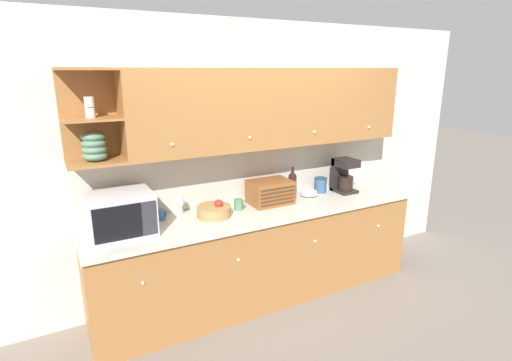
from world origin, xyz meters
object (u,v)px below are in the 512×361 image
at_px(mug_blue_second, 161,215).
at_px(bread_box, 270,192).
at_px(wine_bottle, 292,184).
at_px(bowl_stack_on_counter, 309,193).
at_px(storage_canister, 320,185).
at_px(coffee_maker, 344,175).
at_px(wine_glass, 181,202).
at_px(microwave, 120,214).
at_px(fruit_basket, 214,211).
at_px(mug, 239,204).

height_order(mug_blue_second, bread_box, bread_box).
xyz_separation_m(mug_blue_second, bread_box, (1.05, -0.08, 0.07)).
bearing_deg(bread_box, wine_bottle, 9.50).
xyz_separation_m(bowl_stack_on_counter, storage_canister, (0.19, 0.05, 0.04)).
bearing_deg(coffee_maker, bowl_stack_on_counter, 174.61).
bearing_deg(wine_glass, microwave, -162.75).
height_order(microwave, bowl_stack_on_counter, microwave).
xyz_separation_m(fruit_basket, coffee_maker, (1.50, 0.05, 0.13)).
xyz_separation_m(storage_canister, coffee_maker, (0.23, -0.09, 0.10)).
distance_m(fruit_basket, bread_box, 0.62).
distance_m(wine_glass, wine_bottle, 1.15).
bearing_deg(microwave, wine_bottle, 4.34).
bearing_deg(coffee_maker, storage_canister, 157.52).
distance_m(mug, bowl_stack_on_counter, 0.81).
xyz_separation_m(wine_glass, coffee_maker, (1.74, -0.11, 0.05)).
bearing_deg(bowl_stack_on_counter, coffee_maker, -5.39).
height_order(mug_blue_second, storage_canister, storage_canister).
relative_size(fruit_basket, bread_box, 0.75).
distance_m(bowl_stack_on_counter, storage_canister, 0.20).
height_order(fruit_basket, bread_box, bread_box).
relative_size(wine_glass, bread_box, 0.47).
height_order(wine_bottle, coffee_maker, coffee_maker).
relative_size(microwave, fruit_basket, 1.65).
bearing_deg(microwave, storage_canister, 4.11).
relative_size(mug_blue_second, mug, 0.88).
xyz_separation_m(mug, coffee_maker, (1.23, -0.01, 0.13)).
bearing_deg(fruit_basket, bowl_stack_on_counter, 4.79).
distance_m(bread_box, wine_bottle, 0.29).
xyz_separation_m(mug, bowl_stack_on_counter, (0.81, 0.03, -0.02)).
xyz_separation_m(mug_blue_second, fruit_basket, (0.44, -0.15, 0.01)).
bearing_deg(bowl_stack_on_counter, microwave, -177.15).
xyz_separation_m(microwave, wine_bottle, (1.69, 0.13, -0.02)).
height_order(wine_glass, wine_bottle, wine_bottle).
bearing_deg(mug, coffee_maker, -0.35).
relative_size(wine_glass, coffee_maker, 0.53).
relative_size(microwave, coffee_maker, 1.39).
xyz_separation_m(mug, storage_canister, (1.00, 0.09, 0.03)).
relative_size(microwave, mug, 4.89).
distance_m(microwave, bowl_stack_on_counter, 1.88).
bearing_deg(microwave, mug, 3.33).
bearing_deg(wine_bottle, mug_blue_second, 178.80).
xyz_separation_m(microwave, coffee_maker, (2.28, 0.05, 0.01)).
height_order(wine_glass, storage_canister, wine_glass).
height_order(mug, wine_bottle, wine_bottle).
bearing_deg(storage_canister, fruit_basket, -173.47).
bearing_deg(coffee_maker, mug_blue_second, 176.98).
bearing_deg(mug, fruit_basket, -167.67).
height_order(wine_glass, bread_box, bread_box).
height_order(mug, storage_canister, storage_canister).
distance_m(mug_blue_second, wine_glass, 0.21).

